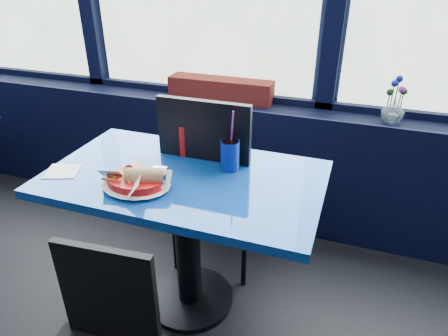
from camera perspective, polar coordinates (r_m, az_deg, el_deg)
window_sill at (r=2.72m, az=-3.56°, el=1.98°), size 5.00×0.26×0.80m
near_table at (r=1.84m, az=-5.46°, el=-5.92°), size 1.20×0.70×0.75m
chair_near_back at (r=2.06m, az=-1.35°, el=-0.92°), size 0.47×0.48×1.03m
planter_box at (r=2.53m, az=-0.40°, el=11.28°), size 0.65×0.17×0.13m
flower_vase at (r=2.33m, az=23.06°, el=7.82°), size 0.16×0.16×0.25m
food_basket at (r=1.67m, az=-12.33°, el=-1.72°), size 0.28×0.28×0.10m
ketchup_bottle at (r=1.89m, az=-5.73°, el=4.30°), size 0.05×0.05×0.20m
soda_cup at (r=1.76m, az=0.87°, el=1.96°), size 0.08×0.08×0.29m
napkin at (r=1.90m, az=-22.05°, el=-0.41°), size 0.18×0.18×0.00m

